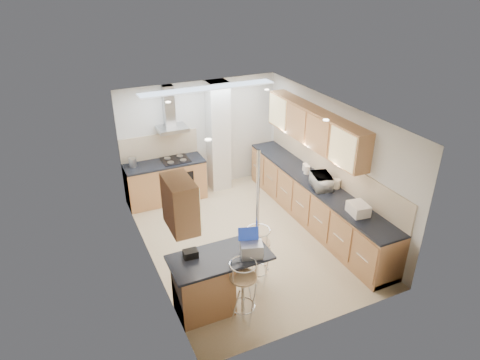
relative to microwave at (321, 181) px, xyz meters
name	(u,v)px	position (x,y,z in m)	size (l,w,h in m)	color
ground	(246,239)	(-1.43, 0.27, -1.05)	(4.80, 4.80, 0.00)	tan
room_shell	(254,155)	(-1.10, 0.64, 0.49)	(3.64, 4.84, 2.51)	silver
right_counter	(314,201)	(0.07, 0.27, -0.59)	(0.63, 4.40, 0.92)	#AF7C46
back_counter	(166,181)	(-2.38, 2.37, -0.59)	(1.70, 0.63, 0.92)	#AF7C46
peninsula	(221,281)	(-2.55, -1.18, -0.58)	(1.47, 0.72, 0.94)	#AF7C46
microwave	(321,181)	(0.00, 0.00, 0.00)	(0.48, 0.33, 0.27)	white
laptop	(251,250)	(-2.13, -1.36, -0.01)	(0.31, 0.24, 0.22)	#919398
bag	(191,254)	(-2.94, -1.02, -0.06)	(0.21, 0.15, 0.11)	black
bar_stool_near	(243,291)	(-2.35, -1.55, -0.55)	(0.41, 0.41, 1.01)	tan
bar_stool_end	(258,256)	(-1.79, -0.90, -0.54)	(0.42, 0.42, 1.02)	tan
jar_a	(307,170)	(0.09, 0.63, -0.05)	(0.12, 0.12, 0.17)	white
jar_b	(305,167)	(0.14, 0.78, -0.06)	(0.11, 0.11, 0.15)	white
jar_c	(337,184)	(0.26, -0.13, -0.05)	(0.14, 0.14, 0.18)	beige
jar_d	(326,189)	(-0.02, -0.19, -0.06)	(0.10, 0.10, 0.15)	white
bread_bin	(358,209)	(0.03, -1.05, -0.04)	(0.29, 0.36, 0.19)	white
kettle	(133,162)	(-3.02, 2.43, -0.04)	(0.16, 0.16, 0.19)	#A7A9AB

